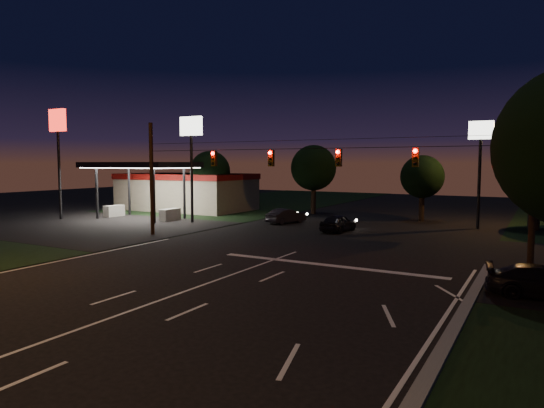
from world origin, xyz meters
The scene contains 17 objects.
ground centered at (0.00, 0.00, 0.00)m, with size 140.00×140.00×0.00m, color black.
cross_street_left centered at (-20.00, 16.00, 0.00)m, with size 20.00×16.00×0.02m, color black.
stop_bar centered at (3.00, 11.50, 0.01)m, with size 12.00×0.50×0.01m, color silver.
utility_pole_right centered at (12.00, 15.00, 0.00)m, with size 0.30×0.30×9.00m, color black.
utility_pole_left centered at (-12.00, 15.00, 0.00)m, with size 0.28×0.28×8.00m, color black.
signal_span centered at (0.00, 14.96, 5.50)m, with size 24.00×0.40×1.56m.
gas_station centered at (-21.86, 30.39, 2.38)m, with size 14.20×16.10×5.25m.
pole_sign_left_near centered at (-14.00, 22.00, 6.98)m, with size 2.20×0.30×9.10m.
pole_sign_left_far centered at (-26.00, 18.00, 7.61)m, with size 2.00×0.30×10.00m.
pole_sign_right centered at (8.00, 30.00, 6.24)m, with size 1.80×0.30×8.40m.
street_light_right_far centered at (11.24, 32.00, 5.24)m, with size 2.20×0.35×9.00m.
tree_far_a centered at (-17.98, 30.12, 4.26)m, with size 4.20×4.20×6.42m.
tree_far_b centered at (-7.98, 34.13, 4.61)m, with size 4.60×4.60×6.98m.
tree_far_c centered at (3.02, 33.10, 3.90)m, with size 3.80×3.80×5.86m.
tree_far_d centered at (12.02, 31.13, 4.83)m, with size 4.80×4.80×7.30m.
car_oncoming_a centered at (-1.00, 23.16, 0.65)m, with size 1.55×3.84×1.31m, color black.
car_oncoming_b centered at (-6.78, 25.73, 0.62)m, with size 1.32×3.77×1.24m, color black.
Camera 1 is at (12.41, -10.90, 5.15)m, focal length 32.00 mm.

